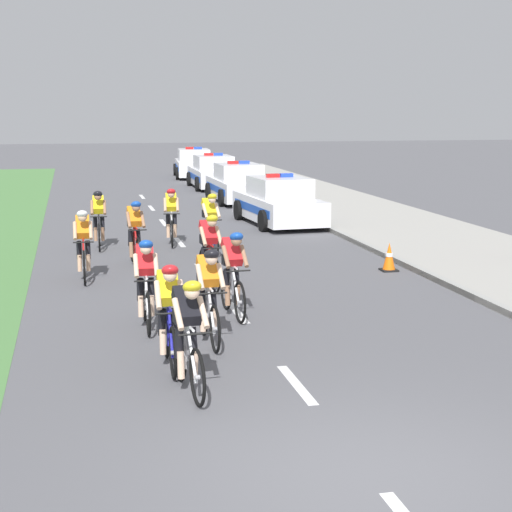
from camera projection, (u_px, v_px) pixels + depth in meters
name	position (u px, v px, depth m)	size (l,w,h in m)	color
ground_plane	(371.00, 475.00, 8.21)	(160.00, 160.00, 0.00)	#56565B
sidewalk_slab	(425.00, 236.00, 23.10)	(4.49, 60.00, 0.12)	#A3A099
kerb_edge	(351.00, 239.00, 22.63)	(0.16, 60.00, 0.13)	#9E9E99
lane_markings_centre	(190.00, 255.00, 20.51)	(0.14, 29.60, 0.01)	white
cyclist_lead	(188.00, 334.00, 10.43)	(0.45, 1.72, 1.56)	black
cyclist_second	(169.00, 313.00, 11.45)	(0.42, 1.72, 1.56)	black
cyclist_third	(209.00, 294.00, 12.65)	(0.42, 1.72, 1.56)	black
cyclist_fourth	(146.00, 282.00, 13.53)	(0.42, 1.72, 1.56)	black
cyclist_fifth	(233.00, 272.00, 14.33)	(0.43, 1.72, 1.56)	black
cyclist_sixth	(209.00, 250.00, 16.59)	(0.44, 1.72, 1.56)	black
cyclist_seventh	(83.00, 244.00, 17.32)	(0.42, 1.72, 1.56)	black
cyclist_eighth	(135.00, 232.00, 18.99)	(0.44, 1.72, 1.56)	black
cyclist_ninth	(210.00, 222.00, 20.63)	(0.44, 1.72, 1.56)	black
cyclist_tenth	(171.00, 216.00, 21.87)	(0.45, 1.72, 1.56)	black
cyclist_eleventh	(99.00, 218.00, 21.30)	(0.42, 1.72, 1.56)	black
police_car_nearest	(279.00, 203.00, 25.79)	(2.25, 4.52, 1.59)	white
police_car_second	(238.00, 184.00, 31.97)	(2.05, 4.43, 1.59)	white
police_car_third	(213.00, 173.00, 37.47)	(2.02, 4.41, 1.59)	white
police_car_furthest	(194.00, 164.00, 43.30)	(2.26, 4.52, 1.59)	white
traffic_cone_near	(389.00, 257.00, 18.45)	(0.36, 0.36, 0.64)	black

